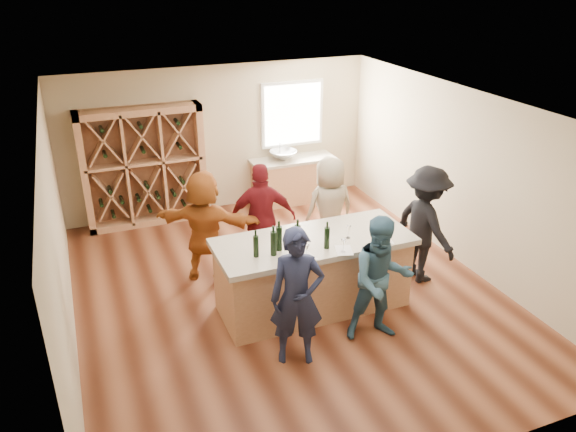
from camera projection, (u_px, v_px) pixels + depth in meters
name	position (u px, v px, depth m)	size (l,w,h in m)	color
floor	(287.00, 295.00, 8.44)	(6.00, 7.00, 0.10)	brown
ceiling	(287.00, 104.00, 7.24)	(6.00, 7.00, 0.10)	white
wall_back	(219.00, 138.00, 10.84)	(6.00, 0.10, 2.80)	tan
wall_front	(438.00, 359.00, 4.84)	(6.00, 0.10, 2.80)	tan
wall_left	(54.00, 244.00, 6.81)	(0.10, 7.00, 2.80)	tan
wall_right	(466.00, 178.00, 8.87)	(0.10, 7.00, 2.80)	tan
window_frame	(292.00, 114.00, 11.13)	(1.30, 0.06, 1.30)	white
window_pane	(293.00, 114.00, 11.10)	(1.18, 0.01, 1.18)	white
wine_rack	(144.00, 167.00, 10.22)	(2.20, 0.45, 2.20)	#B17C54
back_counter_base	(293.00, 181.00, 11.42)	(1.60, 0.58, 0.86)	#B17C54
back_counter_top	(293.00, 160.00, 11.23)	(1.70, 0.62, 0.06)	#B2A792
sink	(283.00, 155.00, 11.11)	(0.54, 0.54, 0.19)	silver
faucet	(280.00, 150.00, 11.24)	(0.02, 0.02, 0.30)	silver
tasting_counter_base	(313.00, 276.00, 7.87)	(2.60, 1.00, 1.00)	#B17C54
tasting_counter_top	(314.00, 242.00, 7.65)	(2.72, 1.12, 0.08)	#B2A792
wine_bottle_a	(256.00, 246.00, 7.12)	(0.07, 0.07, 0.29)	black
wine_bottle_b	(273.00, 244.00, 7.15)	(0.08, 0.08, 0.33)	black
wine_bottle_c	(279.00, 238.00, 7.28)	(0.08, 0.08, 0.33)	black
wine_bottle_d	(293.00, 242.00, 7.24)	(0.07, 0.07, 0.28)	black
wine_bottle_e	(298.00, 237.00, 7.32)	(0.08, 0.08, 0.33)	black
wine_glass_a	(307.00, 251.00, 7.12)	(0.07, 0.07, 0.17)	white
wine_glass_b	(343.00, 246.00, 7.25)	(0.07, 0.07, 0.18)	white
wine_glass_c	(375.00, 237.00, 7.48)	(0.07, 0.07, 0.20)	white
wine_glass_d	(348.00, 232.00, 7.63)	(0.07, 0.07, 0.18)	white
wine_glass_e	(385.00, 230.00, 7.68)	(0.07, 0.07, 0.18)	white
tasting_menu_a	(305.00, 256.00, 7.18)	(0.23, 0.31, 0.00)	white
tasting_menu_b	(344.00, 250.00, 7.33)	(0.21, 0.29, 0.00)	white
tasting_menu_c	(382.00, 239.00, 7.63)	(0.24, 0.33, 0.00)	white
person_near_left	(297.00, 297.00, 6.66)	(0.65, 0.47, 1.78)	#191E38
person_near_right	(381.00, 280.00, 7.09)	(0.83, 0.46, 1.71)	#335972
person_server	(425.00, 225.00, 8.43)	(1.18, 0.55, 1.83)	black
person_far_mid	(262.00, 219.00, 8.68)	(1.04, 0.53, 1.78)	#590F14
person_far_right	(329.00, 209.00, 9.04)	(0.86, 0.56, 1.75)	gray
person_far_left	(205.00, 226.00, 8.46)	(1.63, 0.59, 1.76)	#994C19
wine_bottle_f	(327.00, 238.00, 7.33)	(0.07, 0.07, 0.30)	black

